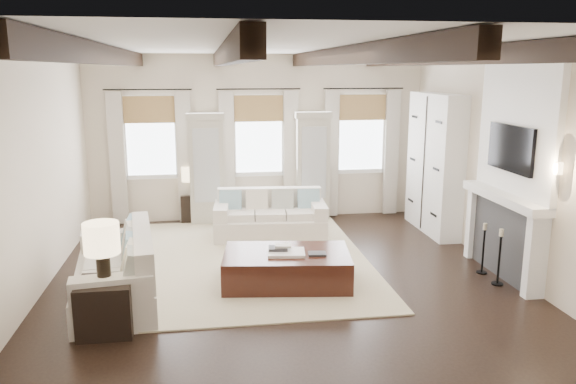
{
  "coord_description": "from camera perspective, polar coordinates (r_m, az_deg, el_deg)",
  "views": [
    {
      "loc": [
        -1.06,
        -7.13,
        2.91
      ],
      "look_at": [
        0.14,
        0.83,
        1.15
      ],
      "focal_mm": 35.0,
      "sensor_mm": 36.0,
      "label": 1
    }
  ],
  "objects": [
    {
      "name": "ground",
      "position": [
        7.78,
        -0.13,
        -9.65
      ],
      "size": [
        7.5,
        7.5,
        0.0
      ],
      "primitive_type": "plane",
      "color": "black",
      "rests_on": "ground"
    },
    {
      "name": "room_shell",
      "position": [
        8.29,
        4.09,
        5.23
      ],
      "size": [
        6.54,
        7.54,
        3.22
      ],
      "color": "beige",
      "rests_on": "ground"
    },
    {
      "name": "area_rug",
      "position": [
        8.83,
        -3.7,
        -6.86
      ],
      "size": [
        3.55,
        4.61,
        0.02
      ],
      "primitive_type": "cube",
      "color": "beige",
      "rests_on": "ground"
    },
    {
      "name": "sofa_back",
      "position": [
        9.93,
        -1.83,
        -2.7
      ],
      "size": [
        2.01,
        1.03,
        0.83
      ],
      "color": "silver",
      "rests_on": "ground"
    },
    {
      "name": "sofa_left",
      "position": [
        7.56,
        -16.7,
        -7.83
      ],
      "size": [
        1.22,
        2.22,
        0.91
      ],
      "color": "silver",
      "rests_on": "ground"
    },
    {
      "name": "ottoman",
      "position": [
        7.83,
        -0.13,
        -7.73
      ],
      "size": [
        1.84,
        1.28,
        0.45
      ],
      "primitive_type": "cube",
      "rotation": [
        0.0,
        0.0,
        -0.13
      ],
      "color": "black",
      "rests_on": "ground"
    },
    {
      "name": "tray",
      "position": [
        7.68,
        -0.17,
        -6.18
      ],
      "size": [
        0.54,
        0.44,
        0.04
      ],
      "primitive_type": "cube",
      "rotation": [
        0.0,
        0.0,
        -0.13
      ],
      "color": "white",
      "rests_on": "ottoman"
    },
    {
      "name": "book_lower",
      "position": [
        7.73,
        -1.01,
        -5.75
      ],
      "size": [
        0.28,
        0.23,
        0.04
      ],
      "primitive_type": "cube",
      "rotation": [
        0.0,
        0.0,
        -0.13
      ],
      "color": "#262628",
      "rests_on": "tray"
    },
    {
      "name": "book_upper",
      "position": [
        7.74,
        -0.51,
        -5.46
      ],
      "size": [
        0.24,
        0.2,
        0.03
      ],
      "primitive_type": "cube",
      "rotation": [
        0.0,
        0.0,
        -0.13
      ],
      "color": "beige",
      "rests_on": "book_lower"
    },
    {
      "name": "book_loose",
      "position": [
        7.66,
        2.97,
        -6.29
      ],
      "size": [
        0.26,
        0.21,
        0.03
      ],
      "primitive_type": "cube",
      "rotation": [
        0.0,
        0.0,
        -0.13
      ],
      "color": "#262628",
      "rests_on": "ottoman"
    },
    {
      "name": "side_table_front",
      "position": [
        6.77,
        -17.96,
        -10.99
      ],
      "size": [
        0.6,
        0.6,
        0.6
      ],
      "primitive_type": "cube",
      "color": "black",
      "rests_on": "ground"
    },
    {
      "name": "lamp_front",
      "position": [
        6.51,
        -18.41,
        -4.82
      ],
      "size": [
        0.39,
        0.39,
        0.68
      ],
      "color": "black",
      "rests_on": "side_table_front"
    },
    {
      "name": "side_table_back",
      "position": [
        11.1,
        -9.87,
        -1.61
      ],
      "size": [
        0.36,
        0.36,
        0.54
      ],
      "primitive_type": "cube",
      "color": "black",
      "rests_on": "ground"
    },
    {
      "name": "lamp_back",
      "position": [
        10.96,
        -10.0,
        1.68
      ],
      "size": [
        0.32,
        0.32,
        0.56
      ],
      "color": "black",
      "rests_on": "side_table_back"
    },
    {
      "name": "candlestick_near",
      "position": [
        8.28,
        20.65,
        -6.64
      ],
      "size": [
        0.16,
        0.16,
        0.8
      ],
      "color": "black",
      "rests_on": "ground"
    },
    {
      "name": "candlestick_far",
      "position": [
        8.66,
        19.21,
        -5.84
      ],
      "size": [
        0.15,
        0.15,
        0.75
      ],
      "color": "black",
      "rests_on": "ground"
    }
  ]
}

